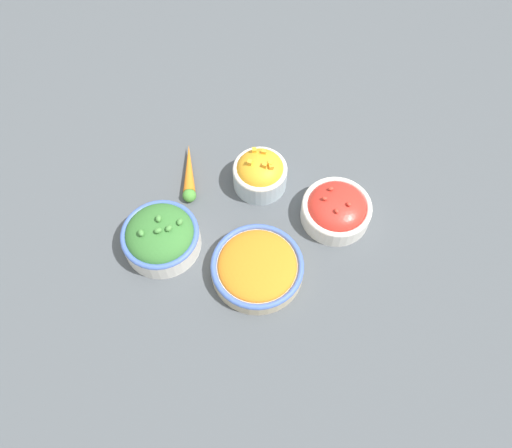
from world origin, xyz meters
The scene contains 6 objects.
ground_plane centered at (0.00, 0.00, 0.00)m, with size 3.00×3.00×0.00m, color #4C5156.
bowl_carrots centered at (-0.02, 0.09, 0.02)m, with size 0.18×0.18×0.05m.
bowl_squash centered at (0.01, -0.12, 0.04)m, with size 0.12×0.12×0.09m.
bowl_broccoli centered at (0.18, 0.06, 0.04)m, with size 0.16×0.16×0.09m.
bowl_cherry_tomatoes centered at (-0.16, -0.06, 0.03)m, with size 0.15×0.15×0.07m.
loose_carrot centered at (0.17, -0.11, 0.01)m, with size 0.06×0.15×0.03m.
Camera 1 is at (-0.08, 0.49, 0.92)m, focal length 35.00 mm.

